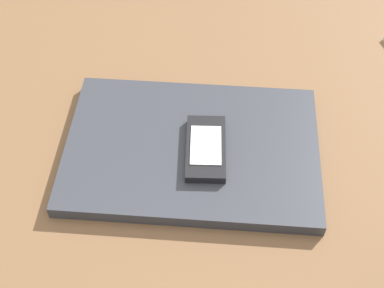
# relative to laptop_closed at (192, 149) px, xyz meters

# --- Properties ---
(desk_surface) EXTENTS (1.20, 0.80, 0.03)m
(desk_surface) POSITION_rel_laptop_closed_xyz_m (0.08, -0.05, -0.02)
(desk_surface) COLOR brown
(desk_surface) RESTS_ON ground
(laptop_closed) EXTENTS (0.35, 0.25, 0.02)m
(laptop_closed) POSITION_rel_laptop_closed_xyz_m (0.00, 0.00, 0.00)
(laptop_closed) COLOR #33353D
(laptop_closed) RESTS_ON desk_surface
(cell_phone_on_laptop) EXTENTS (0.05, 0.10, 0.01)m
(cell_phone_on_laptop) POSITION_rel_laptop_closed_xyz_m (0.02, -0.01, 0.02)
(cell_phone_on_laptop) COLOR black
(cell_phone_on_laptop) RESTS_ON laptop_closed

